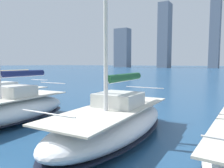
% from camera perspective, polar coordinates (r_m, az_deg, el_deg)
% --- Properties ---
extents(sailboat_forest, '(3.06, 7.79, 11.53)m').
position_cam_1_polar(sailboat_forest, '(8.93, 0.42, -9.61)').
color(sailboat_forest, white).
rests_on(sailboat_forest, ground).
extents(sailboat_navy, '(2.95, 6.96, 12.54)m').
position_cam_1_polar(sailboat_navy, '(12.21, -25.02, -5.77)').
color(sailboat_navy, silver).
rests_on(sailboat_navy, ground).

